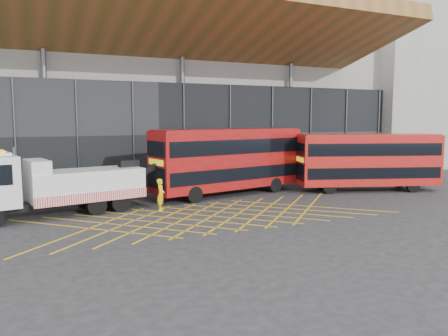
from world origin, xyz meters
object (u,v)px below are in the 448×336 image
bus_towed (229,158)px  worker (161,195)px  bus_second (368,159)px  recovery_truck (53,185)px

bus_towed → worker: bus_towed is taller
bus_second → worker: (-15.67, -0.36, -1.38)m
recovery_truck → bus_towed: (11.46, 2.15, 0.80)m
bus_towed → recovery_truck: bearing=179.2°
recovery_truck → worker: (5.69, -0.93, -0.81)m
recovery_truck → worker: bearing=-19.9°
bus_second → worker: size_ratio=5.67×
worker → bus_towed: bearing=-39.6°
recovery_truck → bus_second: bus_second is taller
worker → recovery_truck: bearing=103.1°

